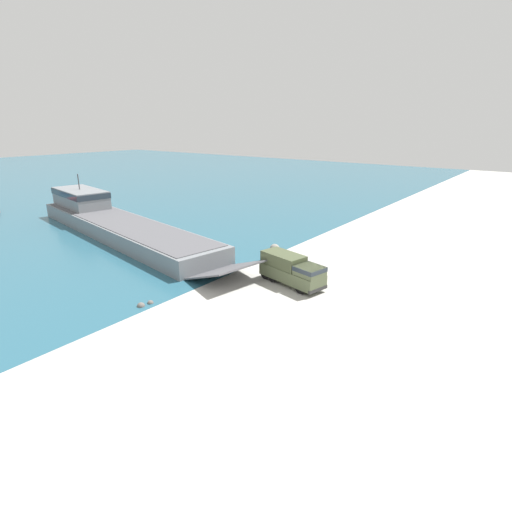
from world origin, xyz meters
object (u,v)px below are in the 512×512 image
object	(u,v)px
landing_craft	(111,220)
mooring_bollard	(278,252)
soldier_on_ramp	(306,267)
military_truck	(292,270)

from	to	relation	value
landing_craft	mooring_bollard	bearing A→B (deg)	-68.56
landing_craft	soldier_on_ramp	distance (m)	31.21
military_truck	landing_craft	bearing A→B (deg)	-169.68
landing_craft	mooring_bollard	world-z (taller)	landing_craft
landing_craft	mooring_bollard	size ratio (longest dim) A/B	50.64
military_truck	soldier_on_ramp	xyz separation A→B (m)	(2.89, 0.05, -0.54)
soldier_on_ramp	mooring_bollard	size ratio (longest dim) A/B	1.83
military_truck	soldier_on_ramp	distance (m)	2.94
military_truck	mooring_bollard	distance (m)	8.89
soldier_on_ramp	mooring_bollard	xyz separation A→B (m)	(3.61, 5.94, -0.46)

